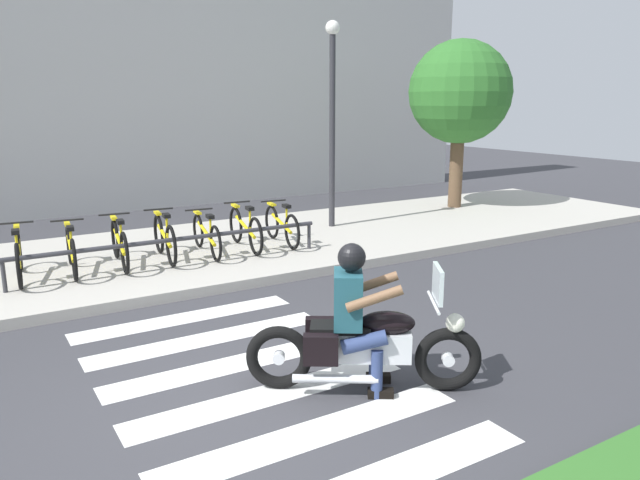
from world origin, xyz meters
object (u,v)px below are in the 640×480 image
Objects in this scene: bicycle_5 at (245,229)px; bicycle_6 at (282,225)px; street_lamp at (332,108)px; bicycle_4 at (206,235)px; bicycle_1 at (71,250)px; bike_rack at (175,241)px; rider at (357,307)px; tree_near_rack at (460,93)px; bicycle_0 at (19,256)px; bicycle_2 at (120,244)px; bicycle_3 at (165,238)px; motorcycle at (364,345)px.

bicycle_5 is 1.08× the size of bicycle_6.
bicycle_4 is at bearing -163.93° from street_lamp.
bicycle_1 is 2.85m from bicycle_5.
rider is at bearing -87.00° from bike_rack.
bicycle_4 is at bearing 37.87° from bike_rack.
tree_near_rack is at bearing 11.80° from bicycle_5.
bicycle_0 is 0.41× the size of street_lamp.
bicycle_0 is 2.21m from bike_rack.
bicycle_2 is 1.04× the size of bicycle_3.
bicycle_4 is 0.71m from bicycle_5.
rider is at bearing -71.95° from bicycle_1.
bicycle_4 is 1.06× the size of bicycle_6.
tree_near_rack is (7.27, 6.44, 2.39)m from motorcycle.
bicycle_1 is at bearing 158.77° from bike_rack.
bicycle_5 is at bearing -179.98° from bicycle_6.
bicycle_6 is (3.57, -0.00, -0.00)m from bicycle_1.
bike_rack is (1.43, -0.55, 0.08)m from bicycle_1.
motorcycle is at bearing -78.86° from bicycle_2.
bicycle_3 is (-0.24, 5.11, -0.31)m from rider.
bicycle_6 is 0.33× the size of bike_rack.
rider is at bearing 144.47° from motorcycle.
bicycle_0 is 2.14m from bicycle_3.
bicycle_0 is 1.43m from bicycle_2.
bicycle_0 is 0.35× the size of bike_rack.
bicycle_2 is 1.06× the size of bicycle_6.
bicycle_0 reaches higher than bike_rack.
bicycle_4 is at bearing -169.41° from tree_near_rack.
street_lamp is at bearing 13.18° from bicycle_3.
bicycle_1 is 0.34× the size of bike_rack.
motorcycle is 0.46× the size of street_lamp.
bicycle_0 is at bearing -171.50° from street_lamp.
bicycle_6 reaches higher than bike_rack.
bicycle_0 is at bearing 179.99° from bicycle_3.
bicycle_3 is 0.95× the size of bicycle_5.
rider is 5.39m from bicycle_1.
bicycle_3 is at bearing -179.98° from bicycle_5.
bicycle_3 is at bearing 93.35° from motorcycle.
bicycle_3 is at bearing -0.01° from bicycle_0.
bicycle_1 reaches higher than bike_rack.
rider is 0.85× the size of bicycle_2.
street_lamp is (2.35, 0.88, 2.04)m from bicycle_5.
rider is 5.15m from bicycle_4.
street_lamp is at bearing 9.64° from bicycle_1.
bicycle_0 is at bearing -179.97° from bicycle_4.
rider reaches higher than bicycle_4.
street_lamp is at bearing 60.11° from motorcycle.
bicycle_5 reaches higher than bicycle_6.
bicycle_2 is at bearing 0.00° from bicycle_0.
bicycle_4 is 0.40× the size of street_lamp.
motorcycle is 5.17m from bicycle_3.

